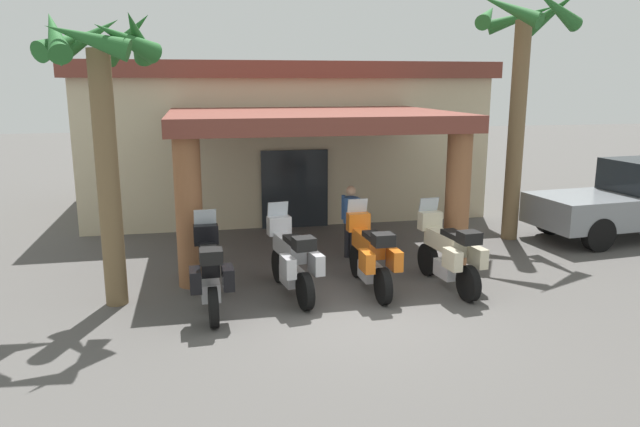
{
  "coord_description": "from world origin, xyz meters",
  "views": [
    {
      "loc": [
        -2.54,
        -9.28,
        3.87
      ],
      "look_at": [
        -0.09,
        2.52,
        1.2
      ],
      "focal_mm": 33.45,
      "sensor_mm": 36.0,
      "label": 1
    }
  ],
  "objects_px": {
    "motorcycle_silver": "(292,259)",
    "motorcycle_orange": "(370,254)",
    "motorcycle_black": "(210,271)",
    "palm_tree_roadside": "(102,91)",
    "motorcycle_cream": "(448,253)",
    "motel_building": "(278,134)",
    "pickup_truck_gray": "(635,201)",
    "palm_tree_near_portico": "(521,65)",
    "pedestrian": "(351,217)"
  },
  "relations": [
    {
      "from": "motorcycle_orange",
      "to": "palm_tree_near_portico",
      "type": "height_order",
      "value": "palm_tree_near_portico"
    },
    {
      "from": "motorcycle_orange",
      "to": "palm_tree_roadside",
      "type": "distance_m",
      "value": 5.52
    },
    {
      "from": "motel_building",
      "to": "pedestrian",
      "type": "height_order",
      "value": "motel_building"
    },
    {
      "from": "pickup_truck_gray",
      "to": "motorcycle_cream",
      "type": "bearing_deg",
      "value": -162.06
    },
    {
      "from": "motorcycle_black",
      "to": "palm_tree_roadside",
      "type": "height_order",
      "value": "palm_tree_roadside"
    },
    {
      "from": "motorcycle_black",
      "to": "motorcycle_orange",
      "type": "distance_m",
      "value": 3.01
    },
    {
      "from": "motel_building",
      "to": "pedestrian",
      "type": "bearing_deg",
      "value": -83.36
    },
    {
      "from": "motorcycle_silver",
      "to": "pedestrian",
      "type": "distance_m",
      "value": 2.68
    },
    {
      "from": "motel_building",
      "to": "palm_tree_roadside",
      "type": "distance_m",
      "value": 9.3
    },
    {
      "from": "motorcycle_cream",
      "to": "palm_tree_roadside",
      "type": "distance_m",
      "value": 6.82
    },
    {
      "from": "motorcycle_black",
      "to": "motorcycle_silver",
      "type": "distance_m",
      "value": 1.55
    },
    {
      "from": "motorcycle_silver",
      "to": "pedestrian",
      "type": "relative_size",
      "value": 1.34
    },
    {
      "from": "motorcycle_silver",
      "to": "palm_tree_near_portico",
      "type": "height_order",
      "value": "palm_tree_near_portico"
    },
    {
      "from": "motorcycle_orange",
      "to": "palm_tree_near_portico",
      "type": "xyz_separation_m",
      "value": [
        4.55,
        2.99,
        3.55
      ]
    },
    {
      "from": "motorcycle_silver",
      "to": "palm_tree_roadside",
      "type": "height_order",
      "value": "palm_tree_roadside"
    },
    {
      "from": "motorcycle_silver",
      "to": "pedestrian",
      "type": "xyz_separation_m",
      "value": [
        1.66,
        2.09,
        0.25
      ]
    },
    {
      "from": "motorcycle_silver",
      "to": "palm_tree_near_portico",
      "type": "distance_m",
      "value": 7.61
    },
    {
      "from": "motel_building",
      "to": "palm_tree_near_portico",
      "type": "bearing_deg",
      "value": -46.96
    },
    {
      "from": "motel_building",
      "to": "motorcycle_orange",
      "type": "height_order",
      "value": "motel_building"
    },
    {
      "from": "motel_building",
      "to": "motorcycle_silver",
      "type": "relative_size",
      "value": 5.33
    },
    {
      "from": "motorcycle_silver",
      "to": "motorcycle_orange",
      "type": "bearing_deg",
      "value": -99.35
    },
    {
      "from": "motel_building",
      "to": "pickup_truck_gray",
      "type": "relative_size",
      "value": 2.19
    },
    {
      "from": "motel_building",
      "to": "palm_tree_near_portico",
      "type": "distance_m",
      "value": 7.77
    },
    {
      "from": "palm_tree_near_portico",
      "to": "pedestrian",
      "type": "bearing_deg",
      "value": -168.66
    },
    {
      "from": "pickup_truck_gray",
      "to": "palm_tree_roadside",
      "type": "xyz_separation_m",
      "value": [
        -12.3,
        -2.24,
        2.79
      ]
    },
    {
      "from": "pickup_truck_gray",
      "to": "motorcycle_black",
      "type": "bearing_deg",
      "value": -170.11
    },
    {
      "from": "motorcycle_black",
      "to": "palm_tree_roadside",
      "type": "xyz_separation_m",
      "value": [
        -1.62,
        0.66,
        3.03
      ]
    },
    {
      "from": "motorcycle_black",
      "to": "palm_tree_near_portico",
      "type": "height_order",
      "value": "palm_tree_near_portico"
    },
    {
      "from": "pedestrian",
      "to": "palm_tree_near_portico",
      "type": "relative_size",
      "value": 0.27
    },
    {
      "from": "motorcycle_black",
      "to": "motorcycle_silver",
      "type": "bearing_deg",
      "value": -75.89
    },
    {
      "from": "motorcycle_black",
      "to": "pickup_truck_gray",
      "type": "height_order",
      "value": "pickup_truck_gray"
    },
    {
      "from": "motorcycle_orange",
      "to": "motorcycle_cream",
      "type": "distance_m",
      "value": 1.5
    },
    {
      "from": "motorcycle_black",
      "to": "palm_tree_near_portico",
      "type": "bearing_deg",
      "value": -67.77
    },
    {
      "from": "pedestrian",
      "to": "palm_tree_near_portico",
      "type": "height_order",
      "value": "palm_tree_near_portico"
    },
    {
      "from": "motorcycle_orange",
      "to": "pickup_truck_gray",
      "type": "distance_m",
      "value": 8.09
    },
    {
      "from": "palm_tree_roadside",
      "to": "pickup_truck_gray",
      "type": "bearing_deg",
      "value": 10.33
    },
    {
      "from": "motel_building",
      "to": "motorcycle_silver",
      "type": "distance_m",
      "value": 8.66
    },
    {
      "from": "motel_building",
      "to": "pickup_truck_gray",
      "type": "distance_m",
      "value": 10.29
    },
    {
      "from": "pedestrian",
      "to": "palm_tree_near_portico",
      "type": "distance_m",
      "value": 5.56
    },
    {
      "from": "motorcycle_black",
      "to": "motorcycle_silver",
      "type": "relative_size",
      "value": 1.0
    },
    {
      "from": "motorcycle_cream",
      "to": "pickup_truck_gray",
      "type": "xyz_separation_m",
      "value": [
        6.2,
        2.67,
        0.24
      ]
    },
    {
      "from": "motel_building",
      "to": "palm_tree_near_portico",
      "type": "height_order",
      "value": "palm_tree_near_portico"
    },
    {
      "from": "motorcycle_silver",
      "to": "motorcycle_black",
      "type": "bearing_deg",
      "value": 97.41
    },
    {
      "from": "motorcycle_black",
      "to": "motorcycle_silver",
      "type": "height_order",
      "value": "same"
    },
    {
      "from": "palm_tree_roadside",
      "to": "motorcycle_cream",
      "type": "bearing_deg",
      "value": -3.98
    },
    {
      "from": "motel_building",
      "to": "motorcycle_silver",
      "type": "height_order",
      "value": "motel_building"
    },
    {
      "from": "motorcycle_silver",
      "to": "pickup_truck_gray",
      "type": "xyz_separation_m",
      "value": [
        9.19,
        2.47,
        0.24
      ]
    },
    {
      "from": "motorcycle_black",
      "to": "motorcycle_cream",
      "type": "bearing_deg",
      "value": -89.07
    },
    {
      "from": "motorcycle_silver",
      "to": "motorcycle_orange",
      "type": "height_order",
      "value": "same"
    },
    {
      "from": "motorcycle_black",
      "to": "pickup_truck_gray",
      "type": "distance_m",
      "value": 11.07
    }
  ]
}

